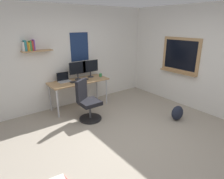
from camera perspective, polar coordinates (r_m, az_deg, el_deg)
ground_plane at (r=3.81m, az=5.31°, el=-15.48°), size 5.20×5.20×0.00m
wall_back at (r=5.27m, az=-12.59°, el=9.36°), size 5.00×0.30×2.60m
wall_right at (r=5.21m, az=26.25°, el=7.72°), size 0.22×5.00×2.60m
desk at (r=5.09m, az=-9.77°, el=1.86°), size 1.53×0.61×0.74m
office_chair at (r=4.49m, az=-7.30°, el=-3.96°), size 0.55×0.56×0.95m
laptop at (r=5.05m, az=-14.08°, el=2.92°), size 0.31×0.21×0.23m
monitor_primary at (r=5.11m, az=-10.12°, el=5.88°), size 0.46×0.17×0.46m
monitor_secondary at (r=5.28m, az=-6.42°, el=6.50°), size 0.46×0.17×0.46m
keyboard at (r=4.97m, az=-10.20°, el=2.41°), size 0.37×0.13×0.02m
computer_mouse at (r=5.10m, az=-7.40°, el=3.05°), size 0.10×0.06×0.03m
coffee_mug at (r=5.36m, az=-3.40°, el=4.30°), size 0.08×0.08×0.09m
backpack at (r=4.77m, az=18.75°, el=-6.57°), size 0.32×0.22×0.34m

